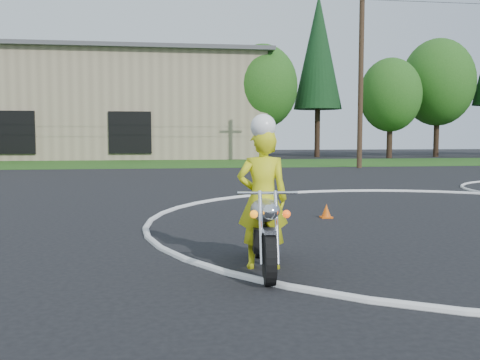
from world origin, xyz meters
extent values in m
cube|color=#1E4714|center=(0.00, 27.00, 0.01)|extent=(120.00, 10.00, 0.02)
torus|color=silver|center=(0.00, 3.00, 0.01)|extent=(12.12, 12.12, 0.12)
cylinder|color=black|center=(-4.43, -1.05, 0.31)|extent=(0.19, 0.63, 0.62)
cylinder|color=black|center=(-4.29, 0.40, 0.31)|extent=(0.19, 0.63, 0.62)
cube|color=black|center=(-4.36, -0.28, 0.42)|extent=(0.35, 0.60, 0.31)
ellipsoid|color=#98989C|center=(-4.38, -0.48, 0.81)|extent=(0.44, 0.70, 0.29)
cube|color=black|center=(-4.33, 0.03, 0.77)|extent=(0.33, 0.65, 0.10)
cylinder|color=white|center=(-4.52, -0.96, 0.68)|extent=(0.08, 0.38, 0.84)
cylinder|color=silver|center=(-4.33, -0.98, 0.68)|extent=(0.08, 0.38, 0.84)
cube|color=white|center=(-4.44, -1.07, 0.65)|extent=(0.17, 0.24, 0.05)
cylinder|color=white|center=(-4.41, -0.80, 1.06)|extent=(0.73, 0.11, 0.04)
sphere|color=silver|center=(-4.44, -1.16, 0.88)|extent=(0.19, 0.19, 0.19)
sphere|color=orange|center=(-4.63, -1.12, 0.85)|extent=(0.09, 0.09, 0.09)
sphere|color=#EA490B|center=(-4.25, -1.16, 0.85)|extent=(0.09, 0.09, 0.09)
cylinder|color=white|center=(-4.15, 0.12, 0.31)|extent=(0.16, 0.84, 0.08)
imported|color=yellow|center=(-4.36, -0.23, 0.92)|extent=(0.71, 0.50, 1.84)
sphere|color=white|center=(-4.37, -0.28, 1.87)|extent=(0.33, 0.33, 0.33)
cone|color=#ED5A0C|center=(-2.21, 3.85, 0.15)|extent=(0.22, 0.22, 0.30)
cube|color=#ED5A0C|center=(-2.21, 3.85, 0.01)|extent=(0.24, 0.24, 0.03)
cube|color=tan|center=(-18.00, 40.00, 4.00)|extent=(40.00, 16.00, 8.00)
cube|color=#4C4C51|center=(-18.00, 40.00, 8.15)|extent=(41.00, 17.00, 0.30)
cube|color=black|center=(-16.00, 31.90, 2.00)|extent=(3.00, 0.16, 3.00)
cube|color=black|center=(-8.00, 31.90, 2.00)|extent=(3.00, 0.16, 3.00)
cylinder|color=#382619|center=(2.00, 34.00, 1.62)|extent=(0.44, 0.44, 3.24)
ellipsoid|color=#1E5116|center=(2.00, 34.00, 5.58)|extent=(5.40, 5.40, 6.48)
cylinder|color=#382619|center=(7.00, 36.00, 1.98)|extent=(0.44, 0.44, 3.96)
cone|color=black|center=(7.00, 36.00, 8.63)|extent=(3.96, 3.96, 9.35)
cylinder|color=#382619|center=(12.00, 33.00, 1.44)|extent=(0.44, 0.44, 2.88)
ellipsoid|color=#1E5116|center=(12.00, 33.00, 4.96)|extent=(4.80, 4.80, 5.76)
cylinder|color=#382619|center=(17.00, 35.00, 1.80)|extent=(0.44, 0.44, 3.60)
ellipsoid|color=#1E5116|center=(17.00, 35.00, 6.20)|extent=(6.00, 6.00, 7.20)
cylinder|color=#382619|center=(-2.00, 35.00, 1.44)|extent=(0.44, 0.44, 2.88)
ellipsoid|color=#1E5116|center=(-2.00, 35.00, 4.96)|extent=(4.80, 4.80, 5.76)
cylinder|color=#473321|center=(5.00, 21.00, 5.00)|extent=(0.28, 0.28, 10.00)
camera|label=1|loc=(-5.64, -7.09, 1.75)|focal=40.00mm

